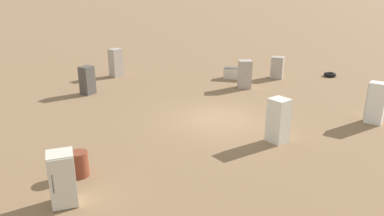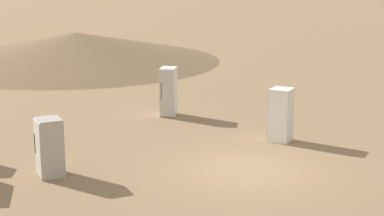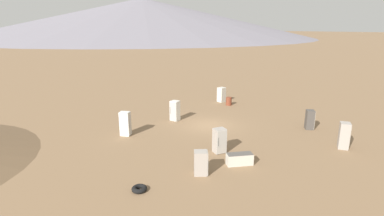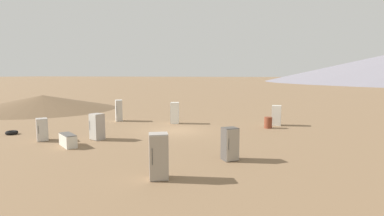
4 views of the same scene
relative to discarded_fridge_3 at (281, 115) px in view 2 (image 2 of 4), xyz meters
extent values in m
plane|color=#846647|center=(-1.19, 3.14, -0.92)|extent=(1000.00, 1000.00, 0.00)
cone|color=brown|center=(19.15, -5.03, -0.06)|extent=(17.38, 17.38, 1.73)
cube|color=silver|center=(-0.02, -0.01, 0.00)|extent=(0.88, 0.91, 1.84)
cube|color=#BCB7AD|center=(0.33, 0.11, 0.00)|extent=(0.25, 0.68, 1.76)
cylinder|color=#2D2D2D|center=(0.44, -0.13, 0.09)|extent=(0.02, 0.02, 0.64)
cube|color=#A89E93|center=(2.51, 7.55, -0.07)|extent=(0.96, 0.88, 1.70)
cube|color=#BCB7AD|center=(2.63, 7.88, -0.07)|extent=(0.72, 0.29, 1.63)
cylinder|color=#2D2D2D|center=(2.89, 7.82, 0.02)|extent=(0.02, 0.02, 0.60)
cube|color=white|center=(5.36, 0.23, 0.04)|extent=(0.90, 0.94, 1.92)
cube|color=#BCB7AD|center=(5.13, 0.55, 0.04)|extent=(0.48, 0.36, 1.85)
cylinder|color=#2D2D2D|center=(5.28, 0.69, 0.14)|extent=(0.02, 0.02, 0.67)
camera|label=1|loc=(-8.27, -12.02, 5.46)|focal=35.00mm
camera|label=2|loc=(-12.83, 17.18, 5.31)|focal=60.00mm
camera|label=3|loc=(17.04, 19.98, 7.43)|focal=28.00mm
camera|label=4|loc=(-9.20, 23.99, 3.31)|focal=28.00mm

